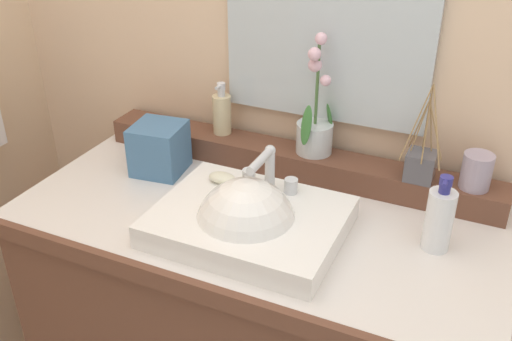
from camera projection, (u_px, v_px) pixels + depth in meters
back_ledge at (293, 160)px, 1.56m from camera, size 1.10×0.10×0.07m
sink_basin at (247, 225)px, 1.31m from camera, size 0.42×0.33×0.26m
soap_bar at (222, 178)px, 1.41m from camera, size 0.07×0.04×0.02m
potted_plant at (315, 126)px, 1.50m from camera, size 0.10×0.12×0.32m
soap_dispenser at (222, 113)px, 1.61m from camera, size 0.05×0.05×0.15m
tumbler_cup at (477, 171)px, 1.35m from camera, size 0.07×0.07×0.09m
reed_diffuser at (421, 164)px, 1.39m from camera, size 0.10×0.10×0.24m
lotion_bottle at (439, 219)px, 1.24m from camera, size 0.06×0.06×0.18m
tissue_box at (159, 148)px, 1.55m from camera, size 0.14×0.14×0.13m
mirror at (327, 20)px, 1.41m from camera, size 0.54×0.02×0.52m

